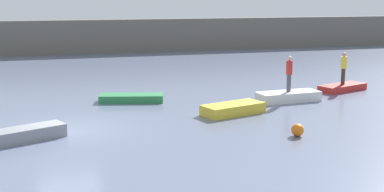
{
  "coord_description": "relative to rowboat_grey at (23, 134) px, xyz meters",
  "views": [
    {
      "loc": [
        -0.68,
        -20.14,
        5.29
      ],
      "look_at": [
        5.69,
        1.78,
        0.76
      ],
      "focal_mm": 47.67,
      "sensor_mm": 36.0,
      "label": 1
    }
  ],
  "objects": [
    {
      "name": "ground_plane",
      "position": [
        1.6,
        1.0,
        -0.25
      ],
      "size": [
        120.0,
        120.0,
        0.0
      ],
      "primitive_type": "plane",
      "color": "slate"
    },
    {
      "name": "person_yellow_shirt",
      "position": [
        16.92,
        5.57,
        1.14
      ],
      "size": [
        0.32,
        0.32,
        1.82
      ],
      "color": "#38332D",
      "rests_on": "rowboat_red"
    },
    {
      "name": "person_red_shirt",
      "position": [
        12.66,
        3.79,
        1.26
      ],
      "size": [
        0.32,
        0.32,
        1.82
      ],
      "color": "#4C4C56",
      "rests_on": "rowboat_white"
    },
    {
      "name": "rowboat_red",
      "position": [
        16.92,
        5.57,
        -0.06
      ],
      "size": [
        3.17,
        2.05,
        0.36
      ],
      "primitive_type": "cube",
      "rotation": [
        0.0,
        0.0,
        0.34
      ],
      "color": "red",
      "rests_on": "ground_plane"
    },
    {
      "name": "mooring_buoy",
      "position": [
        10.01,
        -2.25,
        -0.0
      ],
      "size": [
        0.49,
        0.49,
        0.49
      ],
      "primitive_type": "sphere",
      "color": "orange",
      "rests_on": "ground_plane"
    },
    {
      "name": "rowboat_yellow",
      "position": [
        8.96,
        1.92,
        -0.01
      ],
      "size": [
        3.11,
        2.01,
        0.47
      ],
      "primitive_type": "cube",
      "rotation": [
        0.0,
        0.0,
        0.3
      ],
      "color": "gold",
      "rests_on": "ground_plane"
    },
    {
      "name": "rowboat_green",
      "position": [
        5.02,
        5.92,
        -0.06
      ],
      "size": [
        3.35,
        1.83,
        0.37
      ],
      "primitive_type": "cube",
      "rotation": [
        0.0,
        0.0,
        -0.25
      ],
      "color": "#2D7F47",
      "rests_on": "ground_plane"
    },
    {
      "name": "embankment_wall",
      "position": [
        1.6,
        28.34,
        1.3
      ],
      "size": [
        80.0,
        1.2,
        3.09
      ],
      "primitive_type": "cube",
      "color": "#666056",
      "rests_on": "ground_plane"
    },
    {
      "name": "rowboat_grey",
      "position": [
        0.0,
        0.0,
        0.0
      ],
      "size": [
        3.16,
        2.07,
        0.49
      ],
      "primitive_type": "cube",
      "rotation": [
        0.0,
        0.0,
        0.41
      ],
      "color": "gray",
      "rests_on": "ground_plane"
    },
    {
      "name": "rowboat_white",
      "position": [
        12.66,
        3.79,
        0.0
      ],
      "size": [
        3.31,
        1.4,
        0.49
      ],
      "primitive_type": "cube",
      "rotation": [
        0.0,
        0.0,
        0.07
      ],
      "color": "white",
      "rests_on": "ground_plane"
    }
  ]
}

